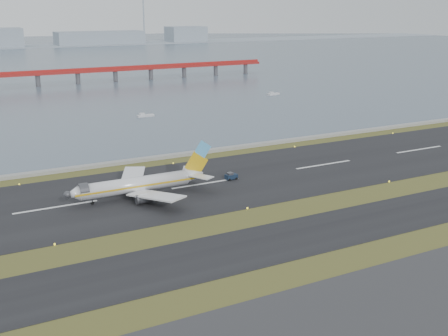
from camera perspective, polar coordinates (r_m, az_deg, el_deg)
The scene contains 10 objects.
ground at distance 127.85m, azimuth 4.09°, elevation -5.21°, with size 1000.00×1000.00×0.00m, color #3B4619.
taxiway_strip at distance 118.62m, azimuth 7.18°, elevation -7.02°, with size 1000.00×18.00×0.10m, color black.
runway_strip at distance 152.58m, azimuth -1.88°, elevation -1.58°, with size 1000.00×45.00×0.10m, color black.
seawall at distance 178.82m, azimuth -6.12°, elevation 1.14°, with size 1000.00×2.50×1.00m, color gray.
bay_water at distance 566.16m, azimuth -21.79°, elevation 10.28°, with size 1400.00×800.00×1.30m, color #4A5B6A.
red_pier at distance 362.62m, azimuth -14.66°, elevation 9.40°, with size 260.00×5.00×10.20m.
airliner at distance 142.49m, azimuth -8.45°, elevation -1.61°, with size 38.52×32.89×12.80m.
pushback_tug at distance 155.63m, azimuth 0.71°, elevation -0.84°, with size 3.43×2.15×2.13m.
workboat_near at distance 248.16m, azimuth -8.04°, elevation 5.30°, with size 7.39×2.42×1.79m.
workboat_far at distance 308.61m, azimuth 5.00°, elevation 7.51°, with size 7.93×3.91×1.85m.
Camera 1 is at (-63.77, -100.64, 46.37)m, focal length 45.00 mm.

